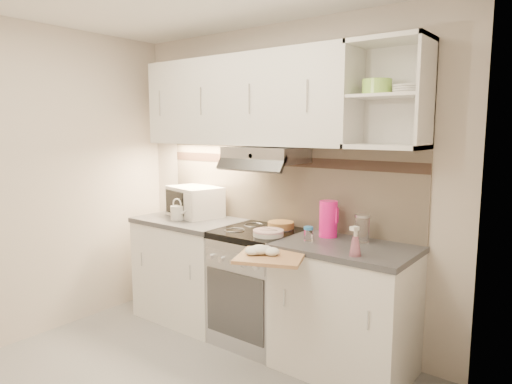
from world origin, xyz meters
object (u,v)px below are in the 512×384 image
glass_jar (362,228)px  microwave (195,201)px  electric_range (258,286)px  pink_pitcher (328,219)px  spray_bottle (355,244)px  plate_stack (268,233)px  watering_can (178,212)px  cutting_board (271,257)px

glass_jar → microwave: bearing=-179.0°
electric_range → pink_pitcher: (0.53, 0.14, 0.58)m
glass_jar → spray_bottle: bearing=-71.8°
plate_stack → pink_pitcher: pink_pitcher is taller
microwave → plate_stack: (0.97, -0.21, -0.11)m
watering_can → glass_jar: 1.61m
watering_can → plate_stack: watering_can is taller
pink_pitcher → plate_stack: bearing=-147.3°
pink_pitcher → spray_bottle: bearing=-43.5°
plate_stack → electric_range: bearing=148.7°
electric_range → microwave: 1.00m
microwave → pink_pitcher: microwave is taller
watering_can → plate_stack: 0.96m
microwave → plate_stack: microwave is taller
electric_range → watering_can: (-0.79, -0.10, 0.52)m
pink_pitcher → cutting_board: (-0.08, -0.60, -0.16)m
electric_range → spray_bottle: spray_bottle is taller
microwave → spray_bottle: size_ratio=2.69×
pink_pitcher → spray_bottle: 0.52m
cutting_board → pink_pitcher: bearing=59.8°
electric_range → glass_jar: glass_jar is taller
electric_range → microwave: microwave is taller
spray_bottle → glass_jar: bearing=126.2°
electric_range → plate_stack: size_ratio=3.97×
watering_can → pink_pitcher: bearing=5.6°
plate_stack → glass_jar: size_ratio=1.17×
electric_range → spray_bottle: (0.91, -0.21, 0.53)m
pink_pitcher → electric_range: bearing=-166.4°
electric_range → plate_stack: plate_stack is taller
pink_pitcher → spray_bottle: (0.38, -0.35, -0.05)m
watering_can → plate_stack: bearing=-4.7°
electric_range → plate_stack: bearing=-31.3°
electric_range → pink_pitcher: pink_pitcher is taller
plate_stack → pink_pitcher: bearing=33.5°
watering_can → glass_jar: glass_jar is taller
microwave → pink_pitcher: size_ratio=2.05×
plate_stack → cutting_board: bearing=-52.3°
microwave → plate_stack: 1.00m
plate_stack → glass_jar: 0.68m
microwave → cutting_board: size_ratio=1.31×
plate_stack → pink_pitcher: (0.36, 0.24, 0.11)m
microwave → plate_stack: size_ratio=2.38×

